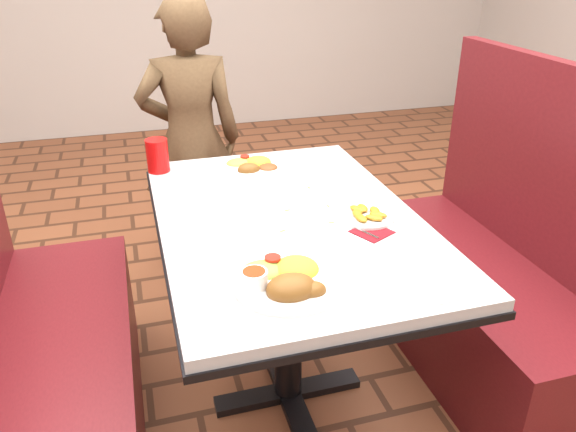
{
  "coord_description": "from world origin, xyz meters",
  "views": [
    {
      "loc": [
        -0.45,
        -1.53,
        1.53
      ],
      "look_at": [
        0.0,
        0.0,
        0.75
      ],
      "focal_mm": 35.0,
      "sensor_mm": 36.0,
      "label": 1
    }
  ],
  "objects_px": {
    "red_tumbler": "(158,155)",
    "booth_bench_left": "(44,368)",
    "dining_table": "(288,243)",
    "diner_person": "(191,141)",
    "far_dinner_plate": "(253,163)",
    "near_dinner_plate": "(287,275)",
    "plantain_plate": "(366,215)",
    "booth_bench_right": "(486,288)"
  },
  "relations": [
    {
      "from": "dining_table",
      "to": "diner_person",
      "type": "distance_m",
      "value": 1.09
    },
    {
      "from": "booth_bench_left",
      "to": "diner_person",
      "type": "relative_size",
      "value": 0.89
    },
    {
      "from": "red_tumbler",
      "to": "near_dinner_plate",
      "type": "bearing_deg",
      "value": -74.66
    },
    {
      "from": "plantain_plate",
      "to": "red_tumbler",
      "type": "bearing_deg",
      "value": 134.74
    },
    {
      "from": "near_dinner_plate",
      "to": "plantain_plate",
      "type": "relative_size",
      "value": 1.63
    },
    {
      "from": "booth_bench_right",
      "to": "near_dinner_plate",
      "type": "bearing_deg",
      "value": -157.3
    },
    {
      "from": "diner_person",
      "to": "red_tumbler",
      "type": "height_order",
      "value": "diner_person"
    },
    {
      "from": "dining_table",
      "to": "far_dinner_plate",
      "type": "height_order",
      "value": "far_dinner_plate"
    },
    {
      "from": "booth_bench_left",
      "to": "diner_person",
      "type": "bearing_deg",
      "value": 59.67
    },
    {
      "from": "diner_person",
      "to": "plantain_plate",
      "type": "distance_m",
      "value": 1.23
    },
    {
      "from": "booth_bench_left",
      "to": "near_dinner_plate",
      "type": "relative_size",
      "value": 4.14
    },
    {
      "from": "far_dinner_plate",
      "to": "plantain_plate",
      "type": "height_order",
      "value": "far_dinner_plate"
    },
    {
      "from": "booth_bench_left",
      "to": "far_dinner_plate",
      "type": "bearing_deg",
      "value": 28.74
    },
    {
      "from": "booth_bench_left",
      "to": "red_tumbler",
      "type": "xyz_separation_m",
      "value": [
        0.44,
        0.51,
        0.48
      ]
    },
    {
      "from": "booth_bench_left",
      "to": "dining_table",
      "type": "bearing_deg",
      "value": 0.0
    },
    {
      "from": "booth_bench_left",
      "to": "plantain_plate",
      "type": "xyz_separation_m",
      "value": [
        1.03,
        -0.08,
        0.43
      ]
    },
    {
      "from": "far_dinner_plate",
      "to": "red_tumbler",
      "type": "relative_size",
      "value": 1.98
    },
    {
      "from": "booth_bench_left",
      "to": "far_dinner_plate",
      "type": "xyz_separation_m",
      "value": [
        0.78,
        0.43,
        0.44
      ]
    },
    {
      "from": "near_dinner_plate",
      "to": "far_dinner_plate",
      "type": "relative_size",
      "value": 1.18
    },
    {
      "from": "red_tumbler",
      "to": "booth_bench_left",
      "type": "bearing_deg",
      "value": -130.65
    },
    {
      "from": "diner_person",
      "to": "far_dinner_plate",
      "type": "xyz_separation_m",
      "value": [
        0.16,
        -0.64,
        0.1
      ]
    },
    {
      "from": "diner_person",
      "to": "far_dinner_plate",
      "type": "relative_size",
      "value": 5.46
    },
    {
      "from": "dining_table",
      "to": "diner_person",
      "type": "height_order",
      "value": "diner_person"
    },
    {
      "from": "dining_table",
      "to": "booth_bench_right",
      "type": "xyz_separation_m",
      "value": [
        0.8,
        0.0,
        -0.32
      ]
    },
    {
      "from": "near_dinner_plate",
      "to": "red_tumbler",
      "type": "distance_m",
      "value": 0.93
    },
    {
      "from": "booth_bench_left",
      "to": "far_dinner_plate",
      "type": "distance_m",
      "value": 1.0
    },
    {
      "from": "plantain_plate",
      "to": "dining_table",
      "type": "bearing_deg",
      "value": 159.74
    },
    {
      "from": "booth_bench_right",
      "to": "dining_table",
      "type": "bearing_deg",
      "value": 180.0
    },
    {
      "from": "far_dinner_plate",
      "to": "red_tumbler",
      "type": "height_order",
      "value": "red_tumbler"
    },
    {
      "from": "booth_bench_right",
      "to": "diner_person",
      "type": "xyz_separation_m",
      "value": [
        -0.97,
        1.07,
        0.34
      ]
    },
    {
      "from": "dining_table",
      "to": "booth_bench_right",
      "type": "bearing_deg",
      "value": 0.0
    },
    {
      "from": "near_dinner_plate",
      "to": "plantain_plate",
      "type": "xyz_separation_m",
      "value": [
        0.34,
        0.3,
        -0.02
      ]
    },
    {
      "from": "dining_table",
      "to": "booth_bench_right",
      "type": "height_order",
      "value": "booth_bench_right"
    },
    {
      "from": "plantain_plate",
      "to": "booth_bench_right",
      "type": "bearing_deg",
      "value": 8.49
    },
    {
      "from": "far_dinner_plate",
      "to": "red_tumbler",
      "type": "xyz_separation_m",
      "value": [
        -0.35,
        0.08,
        0.04
      ]
    },
    {
      "from": "booth_bench_left",
      "to": "plantain_plate",
      "type": "distance_m",
      "value": 1.12
    },
    {
      "from": "near_dinner_plate",
      "to": "plantain_plate",
      "type": "bearing_deg",
      "value": 40.75
    },
    {
      "from": "near_dinner_plate",
      "to": "red_tumbler",
      "type": "relative_size",
      "value": 2.33
    },
    {
      "from": "diner_person",
      "to": "red_tumbler",
      "type": "bearing_deg",
      "value": 75.29
    },
    {
      "from": "far_dinner_plate",
      "to": "dining_table",
      "type": "bearing_deg",
      "value": -88.21
    },
    {
      "from": "red_tumbler",
      "to": "dining_table",
      "type": "bearing_deg",
      "value": -54.81
    },
    {
      "from": "booth_bench_right",
      "to": "far_dinner_plate",
      "type": "height_order",
      "value": "booth_bench_right"
    }
  ]
}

